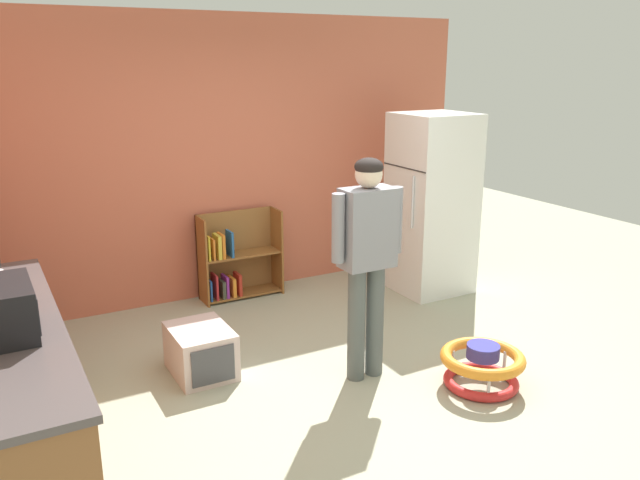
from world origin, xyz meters
name	(u,v)px	position (x,y,z in m)	size (l,w,h in m)	color
ground_plane	(354,388)	(0.00, 0.00, 0.00)	(12.00, 12.00, 0.00)	#A5A58B
back_wall	(229,158)	(0.00, 2.33, 1.35)	(5.20, 0.06, 2.70)	#C46349
kitchen_counter	(9,400)	(-2.20, 0.11, 0.45)	(0.65, 2.39, 0.90)	brown
refrigerator	(432,204)	(1.76, 1.40, 0.89)	(0.73, 0.68, 1.78)	white
bookshelf	(234,261)	(-0.06, 2.15, 0.37)	(0.80, 0.28, 0.85)	brown
standing_person	(367,250)	(0.17, 0.12, 0.98)	(0.57, 0.22, 1.64)	#515857
baby_walker	(482,366)	(0.82, -0.42, 0.16)	(0.60, 0.60, 0.32)	red
pet_carrier	(201,351)	(-0.89, 0.74, 0.18)	(0.42, 0.55, 0.36)	beige
orange_cup	(14,290)	(-2.09, 0.54, 0.95)	(0.08, 0.08, 0.10)	orange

